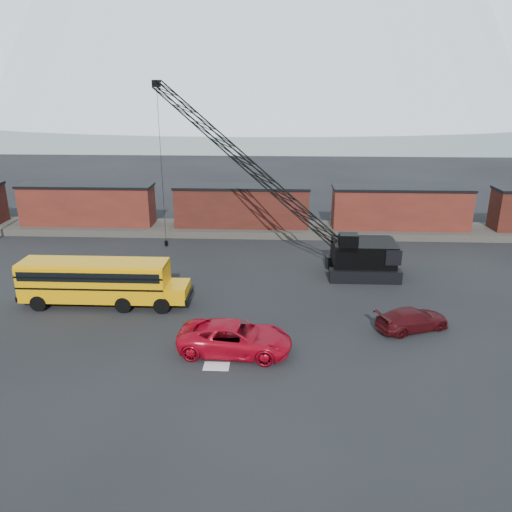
{
  "coord_description": "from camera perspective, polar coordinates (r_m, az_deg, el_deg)",
  "views": [
    {
      "loc": [
        3.76,
        -27.56,
        14.56
      ],
      "look_at": [
        2.2,
        5.83,
        3.0
      ],
      "focal_mm": 35.0,
      "sensor_mm": 36.0,
      "label": 1
    }
  ],
  "objects": [
    {
      "name": "ground",
      "position": [
        31.4,
        -4.56,
        -8.62
      ],
      "size": [
        160.0,
        160.0,
        0.0
      ],
      "primitive_type": "plane",
      "color": "black",
      "rests_on": "ground"
    },
    {
      "name": "gravel_berm",
      "position": [
        51.7,
        -1.6,
        3.11
      ],
      "size": [
        120.0,
        5.0,
        0.7
      ],
      "primitive_type": "cube",
      "color": "#4D463F",
      "rests_on": "ground"
    },
    {
      "name": "boxcar_west_near",
      "position": [
        54.65,
        -18.69,
        5.6
      ],
      "size": [
        13.7,
        3.1,
        4.17
      ],
      "color": "#461914",
      "rests_on": "gravel_berm"
    },
    {
      "name": "boxcar_mid",
      "position": [
        51.09,
        -1.63,
        5.72
      ],
      "size": [
        13.7,
        3.1,
        4.17
      ],
      "color": "#4C1815",
      "rests_on": "gravel_berm"
    },
    {
      "name": "boxcar_east_near",
      "position": [
        52.4,
        16.18,
        5.31
      ],
      "size": [
        13.7,
        3.1,
        4.17
      ],
      "color": "#461914",
      "rests_on": "gravel_berm"
    },
    {
      "name": "snow_patch",
      "position": [
        27.89,
        -4.55,
        -12.45
      ],
      "size": [
        1.4,
        0.9,
        0.02
      ],
      "primitive_type": "cube",
      "color": "silver",
      "rests_on": "ground"
    },
    {
      "name": "school_bus",
      "position": [
        35.83,
        -17.39,
        -2.71
      ],
      "size": [
        11.65,
        2.65,
        3.19
      ],
      "color": "orange",
      "rests_on": "ground"
    },
    {
      "name": "red_pickup",
      "position": [
        28.74,
        -2.4,
        -9.33
      ],
      "size": [
        6.68,
        3.49,
        1.79
      ],
      "primitive_type": "imported",
      "rotation": [
        0.0,
        0.0,
        1.49
      ],
      "color": "#B3081C",
      "rests_on": "ground"
    },
    {
      "name": "maroon_suv",
      "position": [
        32.78,
        17.44,
        -6.91
      ],
      "size": [
        5.11,
        3.57,
        1.37
      ],
      "primitive_type": "imported",
      "rotation": [
        0.0,
        0.0,
        1.96
      ],
      "color": "#3D0A0E",
      "rests_on": "ground"
    },
    {
      "name": "crawler_crane",
      "position": [
        41.74,
        -1.07,
        10.55
      ],
      "size": [
        20.58,
        9.13,
        15.09
      ],
      "color": "black",
      "rests_on": "ground"
    }
  ]
}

